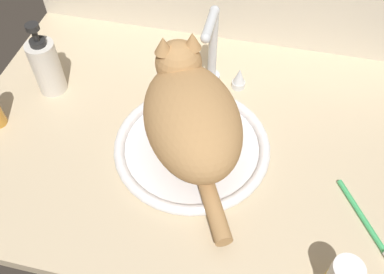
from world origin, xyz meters
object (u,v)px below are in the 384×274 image
(soap_pump_bottle, at_px, (46,66))
(faucet, at_px, (212,58))
(toothbrush, at_px, (366,222))
(sink_basin, at_px, (192,146))
(cat, at_px, (190,112))

(soap_pump_bottle, bearing_deg, faucet, 14.64)
(toothbrush, bearing_deg, soap_pump_bottle, 164.34)
(sink_basin, relative_size, cat, 0.84)
(sink_basin, xyz_separation_m, toothbrush, (0.35, -0.10, -0.00))
(faucet, distance_m, soap_pump_bottle, 0.38)
(sink_basin, distance_m, toothbrush, 0.37)
(soap_pump_bottle, bearing_deg, cat, -13.81)
(cat, bearing_deg, toothbrush, -17.44)
(faucet, distance_m, cat, 0.18)
(faucet, xyz_separation_m, cat, (-0.01, -0.18, 0.01))
(sink_basin, distance_m, faucet, 0.21)
(cat, xyz_separation_m, soap_pump_bottle, (-0.36, 0.09, -0.03))
(cat, distance_m, toothbrush, 0.39)
(sink_basin, height_order, soap_pump_bottle, soap_pump_bottle)
(sink_basin, distance_m, cat, 0.09)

